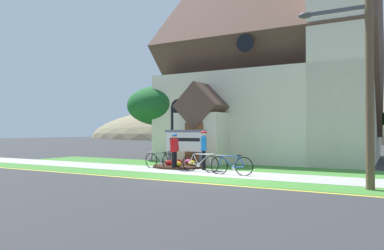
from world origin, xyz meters
The scene contains 16 objects.
ground centered at (0.00, 4.00, 0.00)m, with size 140.00×140.00×0.00m, color #333335.
sidewalk_slab centered at (-0.67, 1.49, 0.01)m, with size 32.00×2.24×0.01m, color #A8A59E.
grass_verge centered at (-0.67, -0.40, 0.00)m, with size 32.00×1.54×0.01m, color #427F33.
church_lawn centered at (-0.67, 4.08, 0.00)m, with size 24.00×2.96×0.01m, color #427F33.
curb_paint_stripe centered at (-0.67, -1.32, 0.00)m, with size 28.00×0.16×0.01m, color yellow.
church_building centered at (-0.36, 10.42, 4.83)m, with size 11.93×12.21×13.51m.
church_sign centered at (-2.88, 3.31, 1.17)m, with size 2.18×0.13×1.74m.
flower_bed centered at (-2.86, 2.82, 0.09)m, with size 2.44×2.44×0.34m.
bicycle_blue centered at (-1.15, 1.58, 0.37)m, with size 1.74×0.13×0.81m.
bicycle_white centered at (0.41, 1.22, 0.38)m, with size 1.74×0.10×0.81m.
bicycle_red centered at (-3.33, 1.85, 0.37)m, with size 1.73×0.28×0.78m.
cyclist_in_red_jersey centered at (-2.57, 1.86, 0.91)m, with size 0.28×0.70×1.57m.
cyclist_in_orange_jersey centered at (-1.35, 2.30, 1.00)m, with size 0.36×0.69×1.70m.
utility_pole centered at (5.18, -0.12, 4.29)m, with size 3.12×0.28×7.72m.
yard_deciduous_tree centered at (-6.69, 6.92, 3.22)m, with size 4.07×4.07×4.45m.
distant_hill centered at (-4.89, 58.34, 0.00)m, with size 106.97×43.39×17.21m, color #847A5B.
Camera 1 is at (5.95, -11.94, 1.70)m, focal length 34.58 mm.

